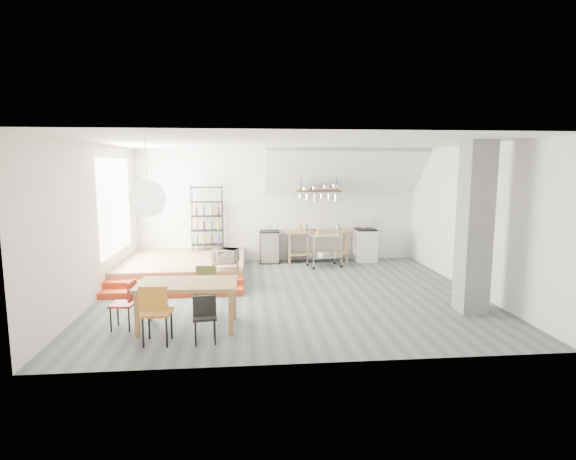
{
  "coord_description": "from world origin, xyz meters",
  "views": [
    {
      "loc": [
        -0.91,
        -9.38,
        2.73
      ],
      "look_at": [
        0.04,
        0.8,
        1.27
      ],
      "focal_mm": 28.0,
      "sensor_mm": 36.0,
      "label": 1
    }
  ],
  "objects": [
    {
      "name": "rolling_cart",
      "position": [
        1.19,
        2.47,
        0.57
      ],
      "size": [
        0.98,
        0.69,
        0.88
      ],
      "rotation": [
        0.0,
        0.0,
        0.25
      ],
      "color": "silver",
      "rests_on": "ground"
    },
    {
      "name": "chair_mustard",
      "position": [
        -2.31,
        -2.64,
        0.57
      ],
      "size": [
        0.46,
        0.46,
        0.96
      ],
      "rotation": [
        0.0,
        0.0,
        3.1
      ],
      "color": "#B46E1E",
      "rests_on": "ground"
    },
    {
      "name": "kitchen_counter",
      "position": [
        1.1,
        3.15,
        0.63
      ],
      "size": [
        1.8,
        0.6,
        0.91
      ],
      "color": "#927149",
      "rests_on": "ground"
    },
    {
      "name": "concrete_column",
      "position": [
        3.3,
        -1.5,
        1.6
      ],
      "size": [
        0.5,
        0.5,
        3.2
      ],
      "primitive_type": "cube",
      "color": "slate",
      "rests_on": "ground"
    },
    {
      "name": "window_pane",
      "position": [
        -3.98,
        1.5,
        1.8
      ],
      "size": [
        0.02,
        2.5,
        2.2
      ],
      "primitive_type": "cube",
      "color": "white",
      "rests_on": "wall_left"
    },
    {
      "name": "ceiling",
      "position": [
        0.0,
        0.0,
        3.2
      ],
      "size": [
        8.0,
        7.0,
        0.02
      ],
      "primitive_type": "cube",
      "color": "white",
      "rests_on": "wall_back"
    },
    {
      "name": "chair_olive",
      "position": [
        -1.68,
        -1.16,
        0.53
      ],
      "size": [
        0.41,
        0.41,
        0.88
      ],
      "rotation": [
        0.0,
        0.0,
        -0.03
      ],
      "color": "brown",
      "rests_on": "ground"
    },
    {
      "name": "microwave",
      "position": [
        -1.4,
        0.75,
        0.72
      ],
      "size": [
        0.64,
        0.52,
        0.3
      ],
      "primitive_type": "imported",
      "rotation": [
        0.0,
        0.0,
        -0.31
      ],
      "color": "beige",
      "rests_on": "microwave_shelf"
    },
    {
      "name": "microwave_shelf",
      "position": [
        -1.4,
        0.75,
        0.55
      ],
      "size": [
        0.6,
        0.4,
        0.16
      ],
      "color": "#927149",
      "rests_on": "platform"
    },
    {
      "name": "stove",
      "position": [
        2.5,
        3.16,
        0.48
      ],
      "size": [
        0.6,
        0.6,
        1.18
      ],
      "color": "white",
      "rests_on": "ground"
    },
    {
      "name": "bowl",
      "position": [
        0.99,
        3.1,
        0.94
      ],
      "size": [
        0.26,
        0.26,
        0.05
      ],
      "primitive_type": "imported",
      "rotation": [
        0.0,
        0.0,
        0.3
      ],
      "color": "silver",
      "rests_on": "kitchen_counter"
    },
    {
      "name": "mini_fridge",
      "position": [
        -0.27,
        3.2,
        0.46
      ],
      "size": [
        0.54,
        0.54,
        0.91
      ],
      "primitive_type": "cube",
      "color": "black",
      "rests_on": "ground"
    },
    {
      "name": "platform",
      "position": [
        -2.5,
        2.0,
        0.2
      ],
      "size": [
        3.0,
        3.0,
        0.4
      ],
      "primitive_type": "cube",
      "color": "#927149",
      "rests_on": "ground"
    },
    {
      "name": "paper_lantern",
      "position": [
        -2.52,
        -1.88,
        2.2
      ],
      "size": [
        0.6,
        0.6,
        0.6
      ],
      "primitive_type": "sphere",
      "color": "white",
      "rests_on": "ceiling"
    },
    {
      "name": "chair_black",
      "position": [
        -1.57,
        -2.66,
        0.48
      ],
      "size": [
        0.4,
        0.4,
        0.8
      ],
      "rotation": [
        0.0,
        0.0,
        3.25
      ],
      "color": "black",
      "rests_on": "ground"
    },
    {
      "name": "dining_table",
      "position": [
        -1.92,
        -1.9,
        0.7
      ],
      "size": [
        1.69,
        0.99,
        0.79
      ],
      "rotation": [
        0.0,
        0.0,
        -0.04
      ],
      "color": "olive",
      "rests_on": "ground"
    },
    {
      "name": "pot_rack",
      "position": [
        1.13,
        2.92,
        1.98
      ],
      "size": [
        1.2,
        0.5,
        1.43
      ],
      "color": "#42291A",
      "rests_on": "ceiling"
    },
    {
      "name": "slope_ceiling",
      "position": [
        1.8,
        2.9,
        2.55
      ],
      "size": [
        4.4,
        1.44,
        1.32
      ],
      "primitive_type": "cube",
      "rotation": [
        -0.73,
        0.0,
        0.0
      ],
      "color": "white",
      "rests_on": "wall_back"
    },
    {
      "name": "wall_left",
      "position": [
        -4.0,
        0.0,
        1.6
      ],
      "size": [
        0.04,
        7.0,
        3.2
      ],
      "primitive_type": "cube",
      "color": "silver",
      "rests_on": "ground"
    },
    {
      "name": "wall_back",
      "position": [
        0.0,
        3.5,
        1.6
      ],
      "size": [
        8.0,
        0.04,
        3.2
      ],
      "primitive_type": "cube",
      "color": "silver",
      "rests_on": "ground"
    },
    {
      "name": "step_lower",
      "position": [
        -2.5,
        0.05,
        0.07
      ],
      "size": [
        3.0,
        0.35,
        0.13
      ],
      "primitive_type": "cube",
      "color": "#C73F17",
      "rests_on": "ground"
    },
    {
      "name": "chair_red",
      "position": [
        -2.94,
        -1.87,
        0.5
      ],
      "size": [
        0.42,
        0.42,
        0.83
      ],
      "rotation": [
        0.0,
        0.0,
        -1.68
      ],
      "color": "red",
      "rests_on": "ground"
    },
    {
      "name": "wall_right",
      "position": [
        4.0,
        0.0,
        1.6
      ],
      "size": [
        0.04,
        7.0,
        3.2
      ],
      "primitive_type": "cube",
      "color": "silver",
      "rests_on": "ground"
    },
    {
      "name": "floor",
      "position": [
        0.0,
        0.0,
        0.0
      ],
      "size": [
        8.0,
        8.0,
        0.0
      ],
      "primitive_type": "plane",
      "color": "#4D5659",
      "rests_on": "ground"
    },
    {
      "name": "wire_shelving",
      "position": [
        -2.0,
        3.2,
        1.33
      ],
      "size": [
        0.88,
        0.38,
        1.8
      ],
      "color": "black",
      "rests_on": "platform"
    },
    {
      "name": "step_upper",
      "position": [
        -2.5,
        0.4,
        0.13
      ],
      "size": [
        3.0,
        0.35,
        0.27
      ],
      "primitive_type": "cube",
      "color": "#C73F17",
      "rests_on": "ground"
    }
  ]
}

